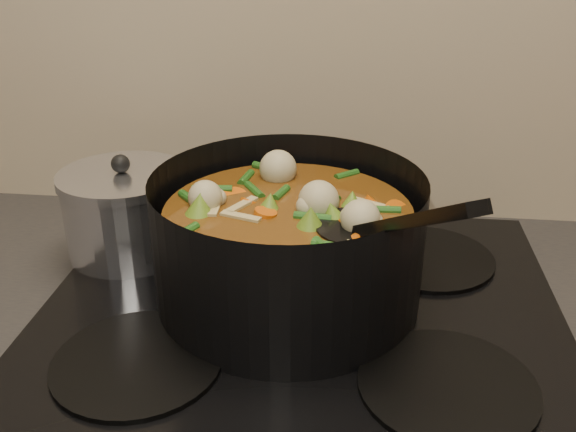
# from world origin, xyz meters

# --- Properties ---
(stovetop) EXTENTS (0.62, 0.54, 0.03)m
(stovetop) POSITION_xyz_m (0.00, 1.93, 0.92)
(stovetop) COLOR black
(stovetop) RESTS_ON counter
(stockpot) EXTENTS (0.40, 0.42, 0.23)m
(stockpot) POSITION_xyz_m (-0.02, 1.95, 1.00)
(stockpot) COLOR black
(stockpot) RESTS_ON stovetop
(saucepan) EXTENTS (0.17, 0.17, 0.14)m
(saucepan) POSITION_xyz_m (-0.25, 2.04, 0.99)
(saucepan) COLOR silver
(saucepan) RESTS_ON stovetop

